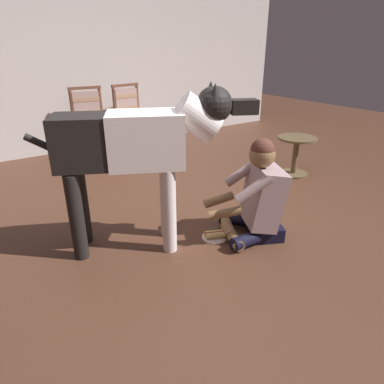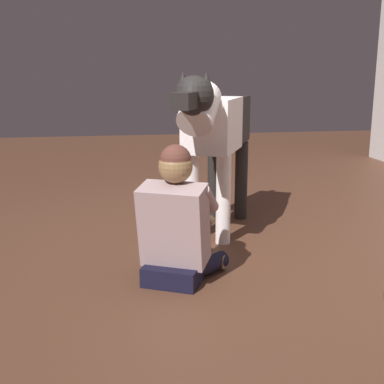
{
  "view_description": "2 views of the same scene",
  "coord_description": "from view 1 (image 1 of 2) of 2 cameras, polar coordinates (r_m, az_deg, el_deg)",
  "views": [
    {
      "loc": [
        -1.59,
        -2.22,
        1.53
      ],
      "look_at": [
        -0.22,
        -0.19,
        0.47
      ],
      "focal_mm": 31.81,
      "sensor_mm": 36.0,
      "label": 1
    },
    {
      "loc": [
        3.32,
        -0.78,
        1.3
      ],
      "look_at": [
        -0.33,
        -0.19,
        0.41
      ],
      "focal_mm": 47.73,
      "sensor_mm": 36.0,
      "label": 2
    }
  ],
  "objects": [
    {
      "name": "back_wall",
      "position": [
        5.6,
        -18.8,
        20.02
      ],
      "size": [
        7.62,
        0.1,
        2.6
      ],
      "primitive_type": "cube",
      "color": "beige",
      "rests_on": "ground"
    },
    {
      "name": "ground_plane",
      "position": [
        3.13,
        1.3,
        -5.79
      ],
      "size": [
        13.95,
        13.95,
        0.0
      ],
      "primitive_type": "plane",
      "color": "#4E2E20"
    },
    {
      "name": "hot_dog_on_plate",
      "position": [
        2.95,
        3.86,
        -7.23
      ],
      "size": [
        0.22,
        0.22,
        0.06
      ],
      "color": "silver",
      "rests_on": "ground"
    },
    {
      "name": "large_dog",
      "position": [
        2.57,
        -9.03,
        7.66
      ],
      "size": [
        1.55,
        0.85,
        1.29
      ],
      "color": "white",
      "rests_on": "ground"
    },
    {
      "name": "round_side_table",
      "position": [
        4.46,
        16.99,
        6.41
      ],
      "size": [
        0.47,
        0.47,
        0.49
      ],
      "color": "brown",
      "rests_on": "ground"
    },
    {
      "name": "dining_chair_right_of_pair",
      "position": [
        5.47,
        -10.15,
        12.76
      ],
      "size": [
        0.52,
        0.52,
        0.98
      ],
      "color": "brown",
      "rests_on": "ground"
    },
    {
      "name": "person_sitting_on_floor",
      "position": [
        2.89,
        10.85,
        -0.98
      ],
      "size": [
        0.72,
        0.63,
        0.86
      ],
      "color": "black",
      "rests_on": "ground"
    },
    {
      "name": "dining_chair_left_of_pair",
      "position": [
        5.24,
        -16.75,
        11.69
      ],
      "size": [
        0.5,
        0.51,
        0.98
      ],
      "color": "brown",
      "rests_on": "ground"
    }
  ]
}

